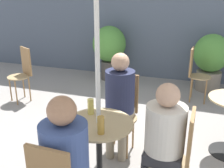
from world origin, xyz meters
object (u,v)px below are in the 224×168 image
object	(u,v)px
seated_person_1	(163,136)
beer_glass_0	(101,125)
seated_person_0	(66,159)
bistro_chair_2	(123,106)
cafe_table_near	(99,143)
beer_glass_1	(91,107)
bistro_chair_5	(195,70)
potted_plant_1	(211,59)
bistro_chair_1	(179,153)
seated_person_2	(119,97)
bistro_chair_4	(23,70)
potted_plant_0	(109,47)

from	to	relation	value
seated_person_1	beer_glass_0	size ratio (longest dim) A/B	7.45
seated_person_0	seated_person_1	distance (m)	0.86
seated_person_0	bistro_chair_2	bearing A→B (deg)	-90.00
cafe_table_near	beer_glass_1	world-z (taller)	beer_glass_1
beer_glass_1	seated_person_0	bearing A→B (deg)	-80.99
bistro_chair_5	seated_person_1	size ratio (longest dim) A/B	0.80
bistro_chair_5	seated_person_0	bearing A→B (deg)	168.91
potted_plant_1	bistro_chair_5	bearing A→B (deg)	-112.15
bistro_chair_5	beer_glass_0	distance (m)	2.92
bistro_chair_5	beer_glass_0	world-z (taller)	bistro_chair_5
bistro_chair_1	potted_plant_1	distance (m)	3.34
seated_person_2	beer_glass_0	xyz separation A→B (m)	(0.07, -0.79, 0.06)
seated_person_2	potted_plant_1	bearing A→B (deg)	70.49
bistro_chair_1	bistro_chair_5	size ratio (longest dim) A/B	1.00
bistro_chair_5	seated_person_2	xyz separation A→B (m)	(-0.79, -2.03, 0.18)
bistro_chair_2	seated_person_0	size ratio (longest dim) A/B	0.78
cafe_table_near	bistro_chair_5	size ratio (longest dim) A/B	0.76
bistro_chair_4	bistro_chair_5	size ratio (longest dim) A/B	1.00
beer_glass_0	potted_plant_1	world-z (taller)	potted_plant_1
cafe_table_near	bistro_chair_5	world-z (taller)	bistro_chair_5
bistro_chair_4	potted_plant_1	world-z (taller)	potted_plant_1
cafe_table_near	seated_person_1	bearing A→B (deg)	-1.96
beer_glass_0	potted_plant_1	size ratio (longest dim) A/B	0.14
bistro_chair_1	beer_glass_1	distance (m)	0.95
cafe_table_near	seated_person_0	size ratio (longest dim) A/B	0.59
seated_person_1	potted_plant_1	xyz separation A→B (m)	(0.47, 3.32, -0.08)
bistro_chair_1	seated_person_1	bearing A→B (deg)	-90.00
bistro_chair_5	potted_plant_0	bearing A→B (deg)	73.16
seated_person_2	beer_glass_1	size ratio (longest dim) A/B	7.90
bistro_chair_2	seated_person_1	world-z (taller)	seated_person_1
cafe_table_near	potted_plant_0	bearing A→B (deg)	107.29
bistro_chair_1	seated_person_2	world-z (taller)	seated_person_2
bistro_chair_5	beer_glass_0	size ratio (longest dim) A/B	5.98
seated_person_2	potted_plant_0	world-z (taller)	seated_person_2
seated_person_2	bistro_chair_2	bearing A→B (deg)	90.00
seated_person_2	bistro_chair_1	bearing A→B (deg)	-38.79
seated_person_0	potted_plant_0	distance (m)	4.05
cafe_table_near	beer_glass_0	bearing A→B (deg)	-63.06
potted_plant_1	seated_person_2	bearing A→B (deg)	-111.48
cafe_table_near	bistro_chair_2	world-z (taller)	bistro_chair_2
bistro_chair_2	seated_person_2	size ratio (longest dim) A/B	0.76
seated_person_1	beer_glass_1	bearing A→B (deg)	-100.65
bistro_chair_1	seated_person_0	distance (m)	0.99
bistro_chair_1	beer_glass_0	world-z (taller)	bistro_chair_1
bistro_chair_4	beer_glass_1	size ratio (longest dim) A/B	6.02
seated_person_1	potted_plant_0	distance (m)	3.72
seated_person_2	potted_plant_0	bearing A→B (deg)	113.23
beer_glass_1	bistro_chair_5	bearing A→B (deg)	69.12
cafe_table_near	seated_person_0	distance (m)	0.65
potted_plant_0	potted_plant_1	size ratio (longest dim) A/B	1.06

